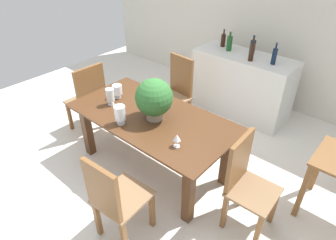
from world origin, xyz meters
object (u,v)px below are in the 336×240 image
at_px(chair_foot_end, 245,180).
at_px(crystal_vase_right, 120,113).
at_px(chair_far_left, 176,89).
at_px(crystal_vase_left, 117,90).
at_px(chair_head_end, 89,96).
at_px(wine_bottle_amber, 223,40).
at_px(kitchen_counter, 241,85).
at_px(flower_centerpiece, 154,98).
at_px(wine_glass, 177,138).
at_px(wine_bottle_tall, 253,46).
at_px(wine_bottle_clear, 274,56).
at_px(chair_near_right, 114,198).
at_px(wine_bottle_dark, 229,43).
at_px(wine_bottle_green, 252,52).
at_px(crystal_vase_center_near, 110,95).
at_px(dining_table, 152,126).

height_order(chair_foot_end, crystal_vase_right, chair_foot_end).
height_order(chair_far_left, crystal_vase_left, chair_far_left).
xyz_separation_m(chair_head_end, wine_bottle_amber, (0.86, 1.95, 0.48)).
xyz_separation_m(chair_head_end, kitchen_counter, (1.32, 1.85, -0.09)).
bearing_deg(flower_centerpiece, wine_bottle_amber, 101.12).
distance_m(chair_far_left, wine_glass, 1.54).
distance_m(chair_far_left, wine_bottle_tall, 1.29).
bearing_deg(chair_foot_end, wine_glass, 107.94).
xyz_separation_m(kitchen_counter, wine_bottle_clear, (0.43, -0.05, 0.58)).
bearing_deg(chair_head_end, kitchen_counter, 145.86).
relative_size(flower_centerpiece, wine_bottle_amber, 1.73).
height_order(chair_near_right, flower_centerpiece, flower_centerpiece).
relative_size(crystal_vase_right, wine_bottle_amber, 0.80).
xyz_separation_m(wine_glass, wine_bottle_dark, (-0.71, 2.09, 0.21)).
distance_m(flower_centerpiece, wine_bottle_amber, 2.00).
bearing_deg(wine_bottle_dark, flower_centerpiece, -83.27).
relative_size(flower_centerpiece, crystal_vase_left, 2.70).
bearing_deg(wine_bottle_green, flower_centerpiece, -97.08).
bearing_deg(chair_foot_end, chair_near_right, 138.93).
xyz_separation_m(wine_glass, kitchen_counter, (-0.42, 2.08, -0.38)).
height_order(crystal_vase_center_near, wine_bottle_tall, wine_bottle_tall).
height_order(dining_table, crystal_vase_left, crystal_vase_left).
bearing_deg(chair_head_end, crystal_vase_center_near, 80.19).
bearing_deg(kitchen_counter, wine_bottle_tall, 85.85).
height_order(crystal_vase_left, wine_bottle_tall, wine_bottle_tall).
bearing_deg(crystal_vase_center_near, wine_bottle_green, 66.59).
bearing_deg(wine_bottle_clear, chair_near_right, -92.75).
distance_m(crystal_vase_center_near, crystal_vase_right, 0.43).
relative_size(flower_centerpiece, wine_bottle_tall, 1.80).
bearing_deg(wine_glass, chair_near_right, -99.96).
distance_m(chair_near_right, crystal_vase_center_near, 1.29).
relative_size(crystal_vase_left, wine_bottle_clear, 0.58).
bearing_deg(crystal_vase_center_near, crystal_vase_right, -26.10).
xyz_separation_m(kitchen_counter, wine_bottle_tall, (0.01, 0.16, 0.57)).
bearing_deg(chair_far_left, dining_table, -60.75).
xyz_separation_m(dining_table, chair_head_end, (-1.19, -0.00, -0.04)).
relative_size(dining_table, wine_bottle_amber, 7.09).
distance_m(chair_near_right, kitchen_counter, 2.80).
bearing_deg(wine_bottle_tall, crystal_vase_right, -96.88).
bearing_deg(flower_centerpiece, dining_table, 169.29).
xyz_separation_m(dining_table, wine_bottle_clear, (0.56, 1.79, 0.45)).
xyz_separation_m(chair_near_right, wine_bottle_clear, (0.13, 2.73, 0.52)).
bearing_deg(crystal_vase_center_near, chair_far_left, 84.21).
height_order(chair_near_right, crystal_vase_left, chair_near_right).
distance_m(chair_foot_end, crystal_vase_left, 1.81).
bearing_deg(crystal_vase_left, crystal_vase_right, -37.87).
distance_m(chair_near_right, chair_head_end, 1.87).
distance_m(chair_near_right, wine_glass, 0.78).
relative_size(dining_table, crystal_vase_left, 11.05).
xyz_separation_m(chair_far_left, flower_centerpiece, (0.48, -0.95, 0.44)).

